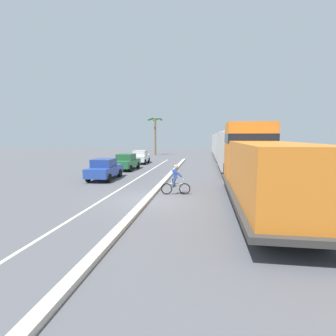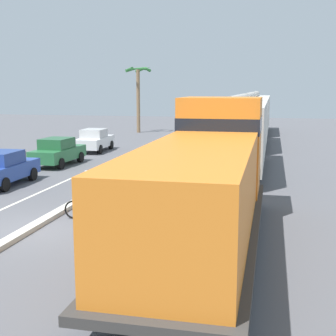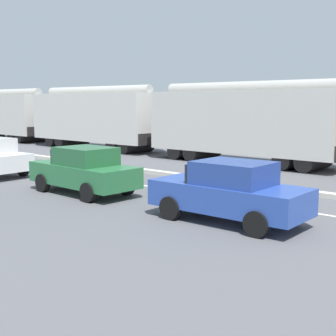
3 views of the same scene
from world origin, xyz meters
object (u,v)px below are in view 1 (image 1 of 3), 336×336
(locomotive, at_px, (260,168))
(parked_car_white, at_px, (140,157))
(parked_car_blue, at_px, (105,169))
(parked_car_green, at_px, (127,162))
(cyclist, at_px, (175,181))
(palm_tree_near, at_px, (155,128))
(hopper_car_middle, at_px, (225,146))
(hopper_car_trailing, at_px, (220,143))
(hopper_car_lead, at_px, (234,150))

(locomotive, height_order, parked_car_white, locomotive)
(parked_car_blue, xyz_separation_m, parked_car_green, (-0.05, 5.94, 0.00))
(cyclist, xyz_separation_m, palm_tree_near, (-7.24, 31.41, 4.07))
(hopper_car_middle, relative_size, parked_car_blue, 2.50)
(hopper_car_trailing, bearing_deg, parked_car_blue, -109.72)
(hopper_car_middle, height_order, hopper_car_trailing, same)
(cyclist, bearing_deg, hopper_car_middle, 78.84)
(locomotive, bearing_deg, parked_car_white, 120.25)
(parked_car_green, bearing_deg, hopper_car_trailing, 65.69)
(parked_car_blue, height_order, parked_car_green, same)
(hopper_car_trailing, xyz_separation_m, parked_car_blue, (-10.48, -29.24, -1.26))
(hopper_car_lead, height_order, parked_car_blue, hopper_car_lead)
(hopper_car_middle, bearing_deg, palm_tree_near, 141.60)
(hopper_car_trailing, relative_size, cyclist, 6.18)
(hopper_car_lead, bearing_deg, parked_car_green, -179.42)
(hopper_car_trailing, bearing_deg, parked_car_white, -122.04)
(locomotive, xyz_separation_m, hopper_car_middle, (0.00, 23.76, 0.28))
(parked_car_green, relative_size, parked_car_white, 1.00)
(parked_car_blue, distance_m, palm_tree_near, 27.18)
(hopper_car_trailing, bearing_deg, locomotive, -90.00)
(cyclist, bearing_deg, parked_car_blue, 143.25)
(palm_tree_near, bearing_deg, parked_car_white, -86.30)
(locomotive, bearing_deg, cyclist, 160.45)
(hopper_car_trailing, relative_size, palm_tree_near, 1.57)
(hopper_car_lead, xyz_separation_m, parked_car_white, (-10.67, 6.15, -1.26))
(locomotive, distance_m, hopper_car_trailing, 35.36)
(locomotive, height_order, parked_car_green, locomotive)
(hopper_car_middle, xyz_separation_m, cyclist, (-4.38, -22.20, -1.26))
(hopper_car_middle, distance_m, parked_car_white, 12.05)
(parked_car_white, distance_m, cyclist, 17.89)
(parked_car_blue, bearing_deg, hopper_car_lead, 29.97)
(hopper_car_lead, bearing_deg, parked_car_blue, -150.03)
(locomotive, xyz_separation_m, parked_car_blue, (-10.48, 6.11, -0.98))
(parked_car_blue, height_order, parked_car_white, same)
(palm_tree_near, bearing_deg, parked_car_blue, -87.57)
(locomotive, height_order, hopper_car_trailing, locomotive)
(hopper_car_lead, height_order, cyclist, hopper_car_lead)
(hopper_car_lead, distance_m, hopper_car_middle, 11.60)
(hopper_car_lead, height_order, hopper_car_middle, same)
(locomotive, relative_size, parked_car_blue, 2.74)
(parked_car_white, bearing_deg, hopper_car_middle, 27.07)
(locomotive, relative_size, parked_car_white, 2.72)
(hopper_car_middle, relative_size, parked_car_white, 2.48)
(hopper_car_middle, height_order, parked_car_white, hopper_car_middle)
(cyclist, bearing_deg, palm_tree_near, 102.98)
(hopper_car_lead, distance_m, parked_car_white, 12.38)
(parked_car_blue, bearing_deg, hopper_car_trailing, 70.28)
(locomotive, relative_size, palm_tree_near, 1.72)
(parked_car_green, xyz_separation_m, parked_car_white, (-0.14, 6.25, 0.00))
(hopper_car_lead, distance_m, parked_car_blue, 12.17)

